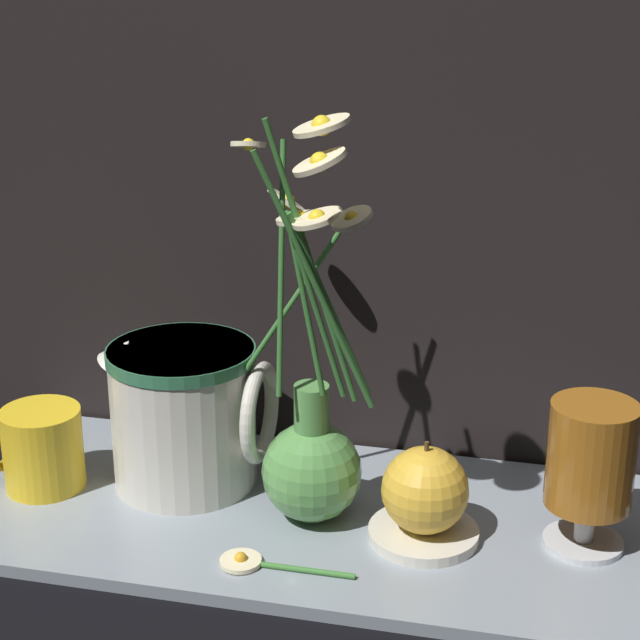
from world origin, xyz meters
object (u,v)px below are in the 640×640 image
Objects in this scene: vase_with_flowers at (311,445)px; ceramic_pitcher at (186,410)px; yellow_mug at (41,448)px; tea_glass at (591,460)px; orange_fruit at (425,490)px.

vase_with_flowers reaches higher than ceramic_pitcher.
vase_with_flowers is 4.39× the size of yellow_mug.
tea_glass reaches higher than orange_fruit.
vase_with_flowers is 4.47× the size of orange_fruit.
ceramic_pitcher is at bearing 167.25° from orange_fruit.
yellow_mug is 0.37m from orange_fruit.
ceramic_pitcher is at bearing 175.33° from tea_glass.
ceramic_pitcher is 0.38m from tea_glass.
orange_fruit is (0.10, -0.01, -0.03)m from vase_with_flowers.
tea_glass is 1.59× the size of orange_fruit.
ceramic_pitcher is 1.96× the size of orange_fruit.
vase_with_flowers is 0.14m from ceramic_pitcher.
vase_with_flowers is 2.28× the size of ceramic_pitcher.
vase_with_flowers is 0.24m from tea_glass.
vase_with_flowers is at bearing 173.29° from orange_fruit.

